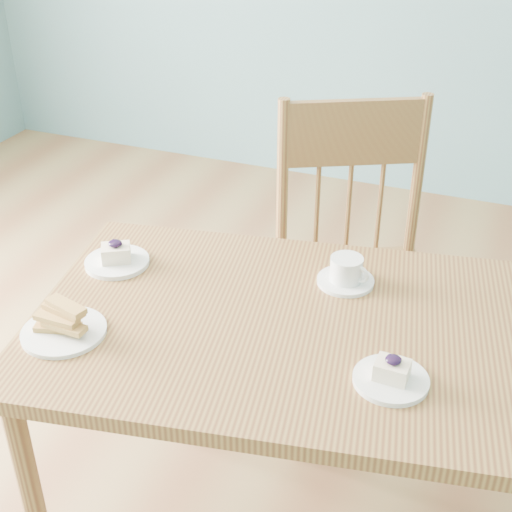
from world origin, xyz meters
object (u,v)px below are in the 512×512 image
at_px(dining_chair, 356,271).
at_px(biscotti_plate, 63,325).
at_px(dining_table, 319,350).
at_px(cheesecake_plate_far, 117,258).
at_px(coffee_cup, 347,273).
at_px(cheesecake_plate_near, 391,376).

distance_m(dining_chair, biscotti_plate, 0.96).
relative_size(dining_table, cheesecake_plate_far, 8.66).
bearing_deg(coffee_cup, cheesecake_plate_far, -148.92).
bearing_deg(dining_table, coffee_cup, 78.24).
bearing_deg(coffee_cup, biscotti_plate, -122.43).
bearing_deg(cheesecake_plate_near, coffee_cup, 119.18).
bearing_deg(cheesecake_plate_far, dining_table, -6.37).
height_order(cheesecake_plate_far, biscotti_plate, biscotti_plate).
bearing_deg(cheesecake_plate_far, dining_chair, 43.26).
distance_m(cheesecake_plate_near, biscotti_plate, 0.73).
bearing_deg(cheesecake_plate_far, coffee_cup, 12.66).
bearing_deg(cheesecake_plate_near, biscotti_plate, -171.69).
height_order(cheesecake_plate_near, biscotti_plate, biscotti_plate).
xyz_separation_m(dining_table, cheesecake_plate_far, (-0.57, 0.06, 0.09)).
xyz_separation_m(dining_chair, coffee_cup, (0.05, -0.36, 0.22)).
xyz_separation_m(cheesecake_plate_near, biscotti_plate, (-0.72, -0.10, 0.01)).
xyz_separation_m(dining_table, biscotti_plate, (-0.53, -0.24, 0.09)).
bearing_deg(cheesecake_plate_near, dining_chair, 108.96).
distance_m(dining_chair, cheesecake_plate_near, 0.76).
height_order(dining_chair, cheesecake_plate_near, dining_chair).
bearing_deg(dining_chair, cheesecake_plate_near, -98.10).
distance_m(dining_chair, cheesecake_plate_far, 0.75).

